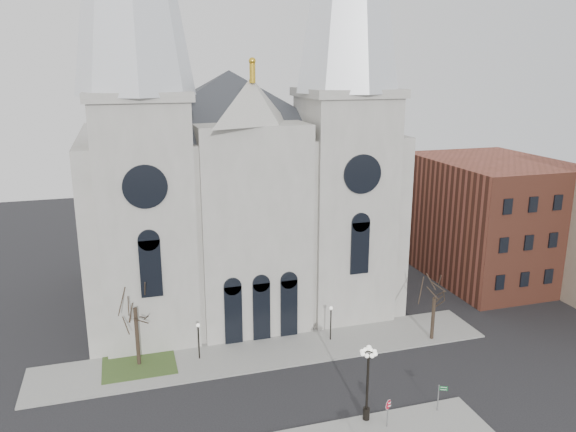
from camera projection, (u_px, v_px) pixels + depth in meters
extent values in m
plane|color=black|center=(309.00, 427.00, 39.16)|extent=(160.00, 160.00, 0.00)
cube|color=gray|center=(269.00, 352.00, 49.32)|extent=(40.00, 6.00, 0.14)
cube|color=#314C20|center=(139.00, 365.00, 47.17)|extent=(6.00, 5.00, 0.18)
cube|color=#9F9C94|center=(232.00, 213.00, 60.89)|extent=(30.00, 24.00, 18.00)
pyramid|color=#2D3035|center=(229.00, 70.00, 57.02)|extent=(33.00, 26.40, 6.00)
cube|color=#9F9C94|center=(146.00, 222.00, 49.87)|extent=(8.00, 8.00, 22.00)
cylinder|color=black|center=(145.00, 187.00, 45.09)|extent=(3.60, 0.30, 3.60)
cube|color=#9F9C94|center=(344.00, 207.00, 55.16)|extent=(8.00, 8.00, 22.00)
cylinder|color=black|center=(362.00, 174.00, 50.38)|extent=(3.60, 0.30, 3.60)
cube|color=#9F9C94|center=(254.00, 231.00, 51.45)|extent=(10.00, 5.00, 19.50)
pyramid|color=#9F9C94|center=(252.00, 101.00, 48.42)|extent=(11.00, 5.00, 4.00)
cube|color=brown|center=(490.00, 219.00, 66.07)|extent=(14.00, 18.00, 14.00)
cylinder|color=black|center=(137.00, 337.00, 46.52)|extent=(0.32, 0.32, 5.25)
cylinder|color=black|center=(433.00, 319.00, 51.13)|extent=(0.32, 0.32, 4.20)
cylinder|color=black|center=(199.00, 342.00, 47.70)|extent=(0.12, 0.12, 3.00)
sphere|color=white|center=(198.00, 325.00, 47.29)|extent=(0.32, 0.32, 0.32)
cylinder|color=black|center=(331.00, 324.00, 51.05)|extent=(0.12, 0.12, 3.00)
sphere|color=white|center=(331.00, 308.00, 50.64)|extent=(0.32, 0.32, 0.32)
cylinder|color=slate|center=(387.00, 413.00, 38.73)|extent=(0.08, 0.08, 2.04)
cylinder|color=red|center=(388.00, 404.00, 38.55)|extent=(0.70, 0.20, 0.71)
cylinder|color=white|center=(388.00, 404.00, 38.55)|extent=(0.75, 0.19, 0.76)
cube|color=white|center=(388.00, 403.00, 38.52)|extent=(0.39, 0.11, 0.09)
cube|color=white|center=(388.00, 406.00, 38.58)|extent=(0.44, 0.12, 0.09)
cylinder|color=black|center=(367.00, 387.00, 39.15)|extent=(0.18, 0.18, 5.11)
cylinder|color=black|center=(366.00, 413.00, 39.69)|extent=(0.49, 0.49, 0.89)
sphere|color=white|center=(369.00, 348.00, 38.36)|extent=(0.36, 0.36, 0.36)
cylinder|color=slate|center=(438.00, 398.00, 40.54)|extent=(0.09, 0.09, 2.08)
cube|color=#0D5B26|center=(444.00, 387.00, 40.26)|extent=(0.55, 0.27, 0.14)
cube|color=#0D5B26|center=(444.00, 389.00, 40.31)|extent=(0.55, 0.27, 0.14)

